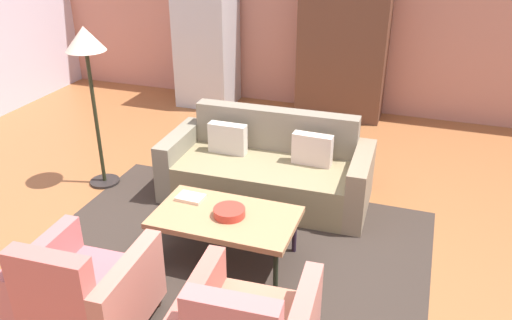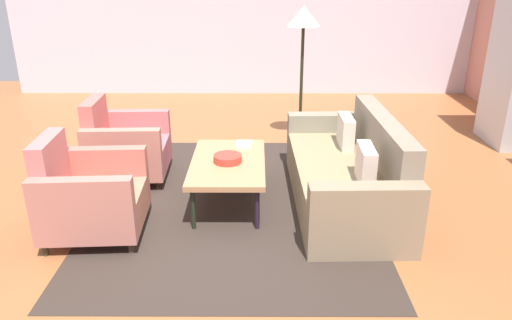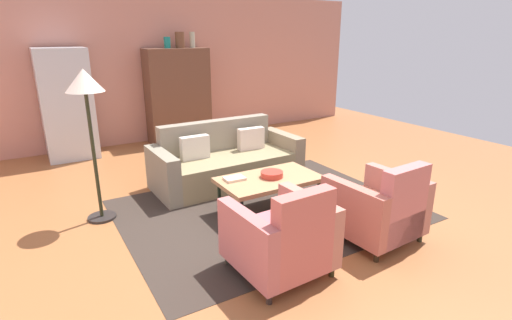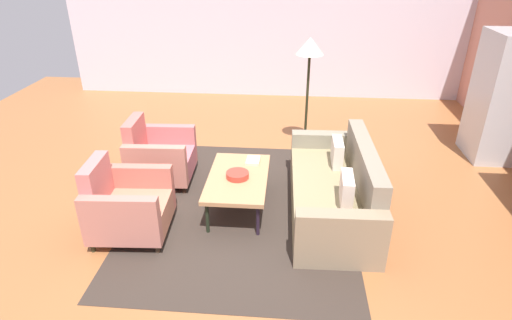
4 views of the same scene
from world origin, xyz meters
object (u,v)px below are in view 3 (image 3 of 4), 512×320
object	(u,v)px
vase_small	(192,40)
book_stack	(235,179)
refrigerator	(67,104)
floor_lamp	(86,95)
fruit_bowl	(272,174)
cabinet	(178,96)
coffee_table	(269,180)
vase_tall	(167,43)
armchair_right	(380,210)
vase_round	(180,40)
couch	(225,162)
armchair_left	(283,240)

from	to	relation	value
vase_small	book_stack	bearing A→B (deg)	-105.51
book_stack	refrigerator	size ratio (longest dim) A/B	0.13
book_stack	floor_lamp	world-z (taller)	floor_lamp
fruit_bowl	cabinet	size ratio (longest dim) A/B	0.15
coffee_table	vase_tall	bearing A→B (deg)	88.37
armchair_right	cabinet	size ratio (longest dim) A/B	0.49
cabinet	vase_round	xyz separation A→B (m)	(0.10, -0.00, 1.05)
couch	armchair_right	distance (m)	2.43
cabinet	vase_tall	size ratio (longest dim) A/B	8.69
book_stack	couch	bearing A→B (deg)	69.57
couch	book_stack	xyz separation A→B (m)	(-0.39, -1.04, 0.16)
vase_tall	book_stack	bearing A→B (deg)	-97.87
book_stack	vase_tall	distance (m)	3.90
cabinet	refrigerator	size ratio (longest dim) A/B	0.97
couch	vase_round	size ratio (longest dim) A/B	7.20
armchair_right	refrigerator	bearing A→B (deg)	112.83
coffee_table	refrigerator	size ratio (longest dim) A/B	0.65
coffee_table	vase_round	world-z (taller)	vase_round
couch	coffee_table	xyz separation A→B (m)	(0.00, -1.19, 0.11)
refrigerator	floor_lamp	size ratio (longest dim) A/B	1.08
fruit_bowl	book_stack	distance (m)	0.45
vase_tall	vase_round	bearing A→B (deg)	0.00
fruit_bowl	cabinet	world-z (taller)	cabinet
vase_small	refrigerator	bearing A→B (deg)	-177.58
armchair_right	floor_lamp	size ratio (longest dim) A/B	0.51
refrigerator	coffee_table	bearing A→B (deg)	-64.26
vase_round	vase_small	xyz separation A→B (m)	(0.25, 0.00, 0.00)
vase_small	vase_tall	bearing A→B (deg)	180.00
cabinet	floor_lamp	xyz separation A→B (m)	(-2.05, -2.90, 0.54)
armchair_left	vase_small	world-z (taller)	vase_small
vase_round	cabinet	bearing A→B (deg)	177.29
refrigerator	floor_lamp	distance (m)	2.85
floor_lamp	vase_small	bearing A→B (deg)	50.42
refrigerator	floor_lamp	bearing A→B (deg)	-90.78
vase_round	armchair_right	bearing A→B (deg)	-87.11
vase_tall	vase_small	world-z (taller)	vase_small
armchair_right	refrigerator	xyz separation A→B (m)	(-2.36, 4.80, 0.58)
couch	vase_tall	xyz separation A→B (m)	(0.11, 2.55, 1.62)
coffee_table	book_stack	world-z (taller)	book_stack
cabinet	refrigerator	world-z (taller)	refrigerator
armchair_left	vase_round	distance (m)	5.24
armchair_right	refrigerator	size ratio (longest dim) A/B	0.48
book_stack	vase_round	xyz separation A→B (m)	(0.75, 3.59, 1.50)
couch	floor_lamp	size ratio (longest dim) A/B	1.23
book_stack	vase_round	world-z (taller)	vase_round
coffee_table	armchair_right	distance (m)	1.31
book_stack	cabinet	xyz separation A→B (m)	(0.65, 3.60, 0.45)
coffee_table	armchair_left	world-z (taller)	armchair_left
fruit_bowl	armchair_right	bearing A→B (deg)	-64.00
armchair_left	floor_lamp	size ratio (longest dim) A/B	0.51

